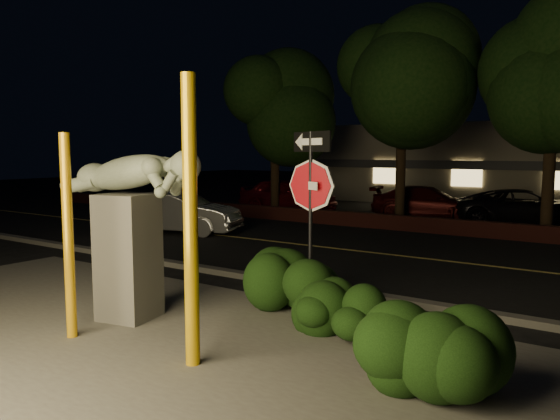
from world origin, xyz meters
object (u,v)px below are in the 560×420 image
object	(u,v)px
yellow_pole_left	(68,237)
yellow_pole_right	(191,223)
silver_sedan	(178,213)
parked_car_dark	(525,208)
signpost	(311,186)
parked_car_darkred	(427,202)
parked_car_red	(288,195)
sculpture	(130,216)

from	to	relation	value
yellow_pole_left	yellow_pole_right	size ratio (longest dim) A/B	0.81
silver_sedan	parked_car_dark	world-z (taller)	silver_sedan
signpost	parked_car_darkred	xyz separation A→B (m)	(-2.90, 13.59, -1.45)
yellow_pole_right	signpost	xyz separation A→B (m)	(0.13, 2.55, 0.32)
yellow_pole_right	parked_car_red	distance (m)	17.32
parked_car_darkred	parked_car_red	bearing A→B (deg)	88.13
silver_sedan	parked_car_dark	distance (m)	12.10
sculpture	silver_sedan	bearing A→B (deg)	119.06
signpost	silver_sedan	xyz separation A→B (m)	(-8.16, 5.20, -1.41)
signpost	parked_car_red	bearing A→B (deg)	149.91
sculpture	parked_car_darkred	size ratio (longest dim) A/B	0.61
parked_car_dark	signpost	bearing A→B (deg)	159.17
silver_sedan	parked_car_dark	size ratio (longest dim) A/B	0.88
yellow_pole_right	parked_car_dark	bearing A→B (deg)	87.08
yellow_pole_right	parked_car_darkred	xyz separation A→B (m)	(-2.77, 16.14, -1.14)
yellow_pole_right	parked_car_dark	world-z (taller)	yellow_pole_right
yellow_pole_left	signpost	distance (m)	3.62
silver_sedan	parked_car_darkred	size ratio (longest dim) A/B	0.93
yellow_pole_right	parked_car_dark	size ratio (longest dim) A/B	0.76
sculpture	parked_car_darkred	distance (m)	15.36
parked_car_darkred	parked_car_dark	size ratio (longest dim) A/B	0.94
parked_car_darkred	parked_car_dark	world-z (taller)	parked_car_dark
sculpture	silver_sedan	size ratio (longest dim) A/B	0.65
yellow_pole_left	sculpture	bearing A→B (deg)	89.03
parked_car_red	parked_car_darkred	size ratio (longest dim) A/B	1.00
yellow_pole_right	parked_car_dark	distance (m)	16.07
parked_car_red	yellow_pole_right	bearing A→B (deg)	-152.61
parked_car_darkred	silver_sedan	bearing A→B (deg)	134.93
signpost	parked_car_darkred	bearing A→B (deg)	126.87
signpost	parked_car_dark	world-z (taller)	signpost
yellow_pole_right	parked_car_red	bearing A→B (deg)	119.88
yellow_pole_right	silver_sedan	bearing A→B (deg)	136.02
yellow_pole_left	parked_car_darkred	distance (m)	16.41
sculpture	parked_car_red	distance (m)	15.63
parked_car_dark	sculpture	bearing A→B (deg)	151.30
signpost	silver_sedan	size ratio (longest dim) A/B	0.72
yellow_pole_right	parked_car_dark	xyz separation A→B (m)	(0.82, 16.01, -1.12)
yellow_pole_right	signpost	distance (m)	2.57
yellow_pole_left	sculpture	xyz separation A→B (m)	(0.02, 1.06, 0.19)
parked_car_red	parked_car_darkred	bearing A→B (deg)	-81.37
parked_car_darkred	yellow_pole_right	bearing A→B (deg)	176.76
yellow_pole_left	sculpture	size ratio (longest dim) A/B	1.09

